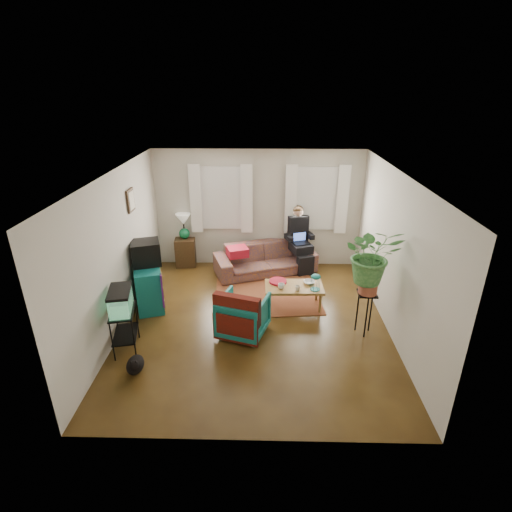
{
  "coord_description": "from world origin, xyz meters",
  "views": [
    {
      "loc": [
        0.15,
        -5.92,
        3.87
      ],
      "look_at": [
        0.0,
        0.4,
        1.1
      ],
      "focal_mm": 28.0,
      "sensor_mm": 36.0,
      "label": 1
    }
  ],
  "objects_px": {
    "sofa": "(265,254)",
    "plant_stand": "(365,313)",
    "coffee_table": "(294,296)",
    "aquarium_stand": "(125,330)",
    "dresser": "(149,286)",
    "armchair": "(243,313)",
    "side_table": "(186,252)"
  },
  "relations": [
    {
      "from": "coffee_table",
      "to": "aquarium_stand",
      "type": "bearing_deg",
      "value": -154.9
    },
    {
      "from": "side_table",
      "to": "coffee_table",
      "type": "distance_m",
      "value": 2.97
    },
    {
      "from": "dresser",
      "to": "sofa",
      "type": "bearing_deg",
      "value": 16.74
    },
    {
      "from": "sofa",
      "to": "dresser",
      "type": "xyz_separation_m",
      "value": [
        -2.15,
        -1.49,
        -0.02
      ]
    },
    {
      "from": "plant_stand",
      "to": "sofa",
      "type": "bearing_deg",
      "value": 125.57
    },
    {
      "from": "aquarium_stand",
      "to": "dresser",
      "type": "bearing_deg",
      "value": 77.63
    },
    {
      "from": "coffee_table",
      "to": "sofa",
      "type": "bearing_deg",
      "value": 108.18
    },
    {
      "from": "dresser",
      "to": "armchair",
      "type": "height_order",
      "value": "dresser"
    },
    {
      "from": "side_table",
      "to": "dresser",
      "type": "bearing_deg",
      "value": -100.53
    },
    {
      "from": "sofa",
      "to": "plant_stand",
      "type": "xyz_separation_m",
      "value": [
        1.65,
        -2.3,
        -0.05
      ]
    },
    {
      "from": "armchair",
      "to": "plant_stand",
      "type": "relative_size",
      "value": 1.0
    },
    {
      "from": "armchair",
      "to": "side_table",
      "type": "bearing_deg",
      "value": -43.78
    },
    {
      "from": "armchair",
      "to": "dresser",
      "type": "bearing_deg",
      "value": -7.99
    },
    {
      "from": "side_table",
      "to": "armchair",
      "type": "height_order",
      "value": "armchair"
    },
    {
      "from": "armchair",
      "to": "plant_stand",
      "type": "height_order",
      "value": "armchair"
    },
    {
      "from": "armchair",
      "to": "plant_stand",
      "type": "bearing_deg",
      "value": -160.42
    },
    {
      "from": "coffee_table",
      "to": "plant_stand",
      "type": "bearing_deg",
      "value": -37.63
    },
    {
      "from": "sofa",
      "to": "side_table",
      "type": "bearing_deg",
      "value": 150.36
    },
    {
      "from": "coffee_table",
      "to": "plant_stand",
      "type": "height_order",
      "value": "plant_stand"
    },
    {
      "from": "aquarium_stand",
      "to": "coffee_table",
      "type": "bearing_deg",
      "value": 14.64
    },
    {
      "from": "sofa",
      "to": "dresser",
      "type": "bearing_deg",
      "value": -164.34
    },
    {
      "from": "dresser",
      "to": "plant_stand",
      "type": "height_order",
      "value": "dresser"
    },
    {
      "from": "armchair",
      "to": "coffee_table",
      "type": "height_order",
      "value": "armchair"
    },
    {
      "from": "armchair",
      "to": "coffee_table",
      "type": "bearing_deg",
      "value": -117.55
    },
    {
      "from": "side_table",
      "to": "dresser",
      "type": "distance_m",
      "value": 1.86
    },
    {
      "from": "aquarium_stand",
      "to": "coffee_table",
      "type": "height_order",
      "value": "aquarium_stand"
    },
    {
      "from": "sofa",
      "to": "armchair",
      "type": "distance_m",
      "value": 2.39
    },
    {
      "from": "sofa",
      "to": "coffee_table",
      "type": "relative_size",
      "value": 2.05
    },
    {
      "from": "dresser",
      "to": "aquarium_stand",
      "type": "height_order",
      "value": "dresser"
    },
    {
      "from": "plant_stand",
      "to": "aquarium_stand",
      "type": "bearing_deg",
      "value": -172.01
    },
    {
      "from": "sofa",
      "to": "plant_stand",
      "type": "distance_m",
      "value": 2.83
    },
    {
      "from": "sofa",
      "to": "armchair",
      "type": "xyz_separation_m",
      "value": [
        -0.35,
        -2.36,
        -0.05
      ]
    }
  ]
}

